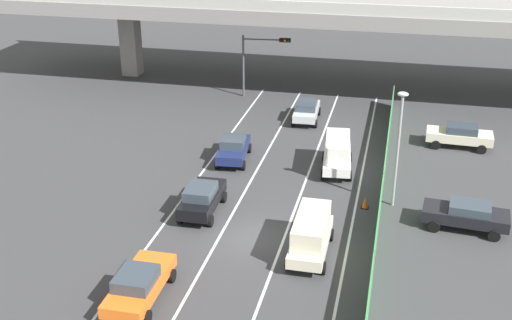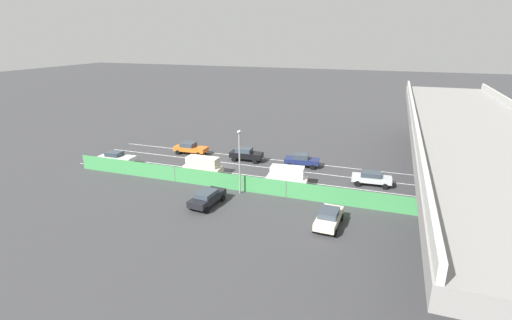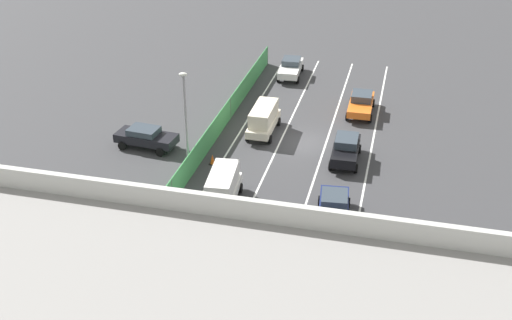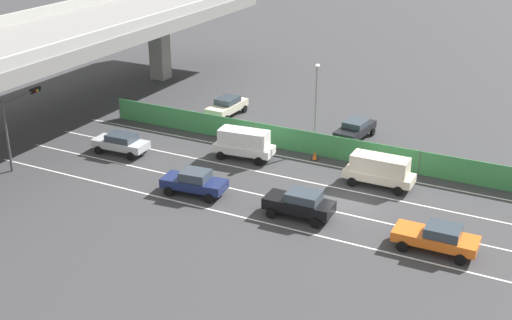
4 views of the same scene
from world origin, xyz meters
The scene contains 19 objects.
ground_plane centered at (0.00, 0.00, 0.00)m, with size 300.00×300.00×0.00m, color #38383A.
lane_line_left_edge centered at (-5.03, 3.72, 0.00)m, with size 0.14×43.44×0.01m, color silver.
lane_line_mid_left centered at (-1.68, 3.72, 0.00)m, with size 0.14×43.44×0.01m, color silver.
lane_line_mid_right centered at (1.68, 3.72, 0.00)m, with size 0.14×43.44×0.01m, color silver.
lane_line_right_edge centered at (5.03, 3.72, 0.00)m, with size 0.14×43.44×0.01m, color silver.
elevated_overpass centered at (0.00, 27.44, 6.97)m, with size 57.64×11.63×8.58m.
green_fence centered at (6.43, 3.72, 0.89)m, with size 0.10×39.54×1.78m.
car_taxi_orange centered at (-3.59, -6.48, 0.88)m, with size 2.11×4.71×1.61m.
car_sedan_navy centered at (-3.56, 9.56, 0.90)m, with size 2.34×4.45×1.67m.
car_sedan_silver centered at (-0.02, 18.33, 0.88)m, with size 2.12×4.36×1.55m.
car_van_cream centered at (3.25, -0.92, 1.23)m, with size 1.96×4.72×2.17m.
car_sedan_white centered at (3.57, -13.25, 0.89)m, with size 2.22×4.74×1.62m.
car_van_white centered at (3.36, 9.55, 1.26)m, with size 2.29×4.63×2.25m.
car_sedan_black centered at (-3.37, 2.03, 0.95)m, with size 2.05×4.35×1.74m.
parked_sedan_dark centered at (10.98, 3.53, 0.88)m, with size 4.63×2.35×1.55m.
parked_sedan_cream centered at (11.30, 15.48, 0.91)m, with size 4.56×2.15×1.63m.
traffic_light centered at (-4.85, 23.38, 3.82)m, with size 4.10×0.63×5.32m.
street_lamp centered at (7.09, 5.42, 4.19)m, with size 0.60×0.36×6.87m.
traffic_cone centered at (5.56, 4.74, 0.35)m, with size 0.47×0.47×0.74m.
Camera 2 is at (41.50, 19.62, 16.00)m, focal length 26.67 mm.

